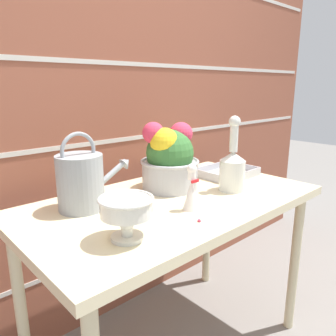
{
  "coord_description": "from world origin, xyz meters",
  "views": [
    {
      "loc": [
        -0.86,
        -0.9,
        1.18
      ],
      "look_at": [
        0.0,
        0.03,
        0.86
      ],
      "focal_mm": 35.0,
      "sensor_mm": 36.0,
      "label": 1
    }
  ],
  "objects_px": {
    "flower_planter": "(169,159)",
    "wire_tray": "(227,174)",
    "figurine_vase": "(192,191)",
    "glass_decanter": "(232,167)",
    "crystal_pedestal_bowl": "(126,209)",
    "watering_can": "(81,181)"
  },
  "relations": [
    {
      "from": "glass_decanter",
      "to": "crystal_pedestal_bowl",
      "type": "bearing_deg",
      "value": -173.1
    },
    {
      "from": "figurine_vase",
      "to": "glass_decanter",
      "type": "bearing_deg",
      "value": 7.22
    },
    {
      "from": "watering_can",
      "to": "wire_tray",
      "type": "xyz_separation_m",
      "value": [
        0.75,
        -0.08,
        -0.1
      ]
    },
    {
      "from": "wire_tray",
      "to": "crystal_pedestal_bowl",
      "type": "bearing_deg",
      "value": -163.52
    },
    {
      "from": "figurine_vase",
      "to": "wire_tray",
      "type": "relative_size",
      "value": 0.62
    },
    {
      "from": "watering_can",
      "to": "wire_tray",
      "type": "distance_m",
      "value": 0.76
    },
    {
      "from": "flower_planter",
      "to": "figurine_vase",
      "type": "bearing_deg",
      "value": -115.1
    },
    {
      "from": "glass_decanter",
      "to": "watering_can",
      "type": "bearing_deg",
      "value": 157.55
    },
    {
      "from": "crystal_pedestal_bowl",
      "to": "flower_planter",
      "type": "xyz_separation_m",
      "value": [
        0.42,
        0.27,
        0.04
      ]
    },
    {
      "from": "crystal_pedestal_bowl",
      "to": "figurine_vase",
      "type": "bearing_deg",
      "value": 6.59
    },
    {
      "from": "flower_planter",
      "to": "wire_tray",
      "type": "relative_size",
      "value": 1.07
    },
    {
      "from": "glass_decanter",
      "to": "flower_planter",
      "type": "bearing_deg",
      "value": 131.8
    },
    {
      "from": "figurine_vase",
      "to": "crystal_pedestal_bowl",
      "type": "bearing_deg",
      "value": -173.41
    },
    {
      "from": "figurine_vase",
      "to": "wire_tray",
      "type": "xyz_separation_m",
      "value": [
        0.47,
        0.19,
        -0.06
      ]
    },
    {
      "from": "crystal_pedestal_bowl",
      "to": "glass_decanter",
      "type": "xyz_separation_m",
      "value": [
        0.6,
        0.07,
        0.01
      ]
    },
    {
      "from": "watering_can",
      "to": "figurine_vase",
      "type": "height_order",
      "value": "watering_can"
    },
    {
      "from": "crystal_pedestal_bowl",
      "to": "flower_planter",
      "type": "distance_m",
      "value": 0.51
    },
    {
      "from": "figurine_vase",
      "to": "wire_tray",
      "type": "height_order",
      "value": "figurine_vase"
    },
    {
      "from": "glass_decanter",
      "to": "figurine_vase",
      "type": "relative_size",
      "value": 1.88
    },
    {
      "from": "flower_planter",
      "to": "glass_decanter",
      "type": "relative_size",
      "value": 0.92
    },
    {
      "from": "watering_can",
      "to": "wire_tray",
      "type": "relative_size",
      "value": 1.13
    },
    {
      "from": "glass_decanter",
      "to": "figurine_vase",
      "type": "height_order",
      "value": "glass_decanter"
    }
  ]
}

